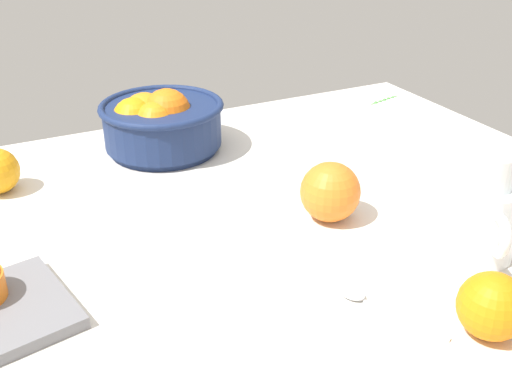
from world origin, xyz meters
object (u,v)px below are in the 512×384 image
at_px(fruit_bowl, 160,121).
at_px(juice_pitcher, 482,218).
at_px(loose_orange_4, 492,306).
at_px(spoon, 374,304).
at_px(loose_orange_1, 330,192).

bearing_deg(fruit_bowl, juice_pitcher, -63.14).
distance_m(loose_orange_4, spoon, 0.13).
relative_size(fruit_bowl, juice_pitcher, 1.46).
relative_size(fruit_bowl, loose_orange_4, 2.96).
bearing_deg(loose_orange_4, fruit_bowl, 103.48).
height_order(juice_pitcher, spoon, juice_pitcher).
height_order(juice_pitcher, loose_orange_1, juice_pitcher).
relative_size(fruit_bowl, loose_orange_1, 2.54).
xyz_separation_m(loose_orange_1, loose_orange_4, (0.02, -0.29, -0.01)).
xyz_separation_m(fruit_bowl, loose_orange_1, (0.13, -0.35, -0.01)).
distance_m(loose_orange_1, loose_orange_4, 0.29).
bearing_deg(spoon, loose_orange_4, -48.57).
relative_size(loose_orange_4, spoon, 0.56).
bearing_deg(spoon, loose_orange_1, 72.00).
bearing_deg(fruit_bowl, spoon, -82.55).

